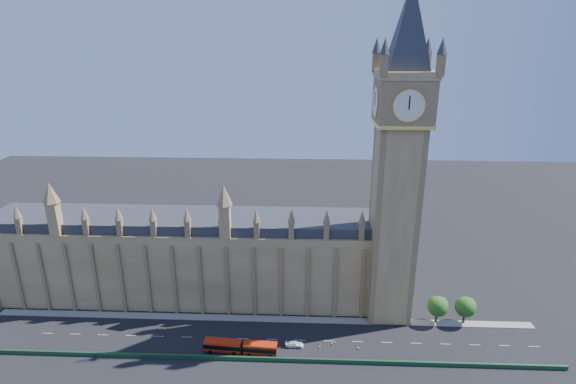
{
  "coord_description": "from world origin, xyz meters",
  "views": [
    {
      "loc": [
        13.06,
        -105.06,
        79.49
      ],
      "look_at": [
        8.17,
        10.0,
        40.2
      ],
      "focal_mm": 28.0,
      "sensor_mm": 36.0,
      "label": 1
    }
  ],
  "objects_px": {
    "car_grey": "(252,347)",
    "car_white": "(295,344)",
    "red_bus": "(240,347)",
    "car_silver": "(263,349)"
  },
  "relations": [
    {
      "from": "red_bus",
      "to": "car_white",
      "type": "distance_m",
      "value": 14.72
    },
    {
      "from": "car_white",
      "to": "red_bus",
      "type": "bearing_deg",
      "value": 100.94
    },
    {
      "from": "car_grey",
      "to": "car_white",
      "type": "bearing_deg",
      "value": -74.68
    },
    {
      "from": "red_bus",
      "to": "car_grey",
      "type": "bearing_deg",
      "value": 32.58
    },
    {
      "from": "car_grey",
      "to": "car_silver",
      "type": "xyz_separation_m",
      "value": [
        3.08,
        -0.7,
        0.06
      ]
    },
    {
      "from": "car_grey",
      "to": "car_white",
      "type": "xyz_separation_m",
      "value": [
        11.59,
        1.59,
        -0.01
      ]
    },
    {
      "from": "red_bus",
      "to": "car_grey",
      "type": "relative_size",
      "value": 4.59
    },
    {
      "from": "red_bus",
      "to": "car_white",
      "type": "height_order",
      "value": "red_bus"
    },
    {
      "from": "red_bus",
      "to": "car_silver",
      "type": "height_order",
      "value": "red_bus"
    },
    {
      "from": "car_grey",
      "to": "car_white",
      "type": "relative_size",
      "value": 0.86
    }
  ]
}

